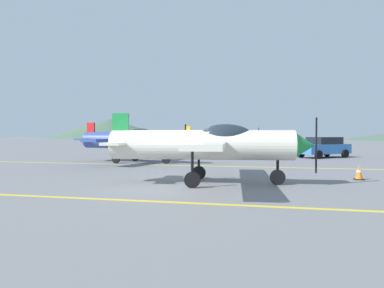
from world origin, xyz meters
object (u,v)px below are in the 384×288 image
car_sedan (323,147)px  airplane_far (219,138)px  airplane_mid (132,140)px  airplane_near (209,144)px  traffic_cone_front (359,173)px

car_sedan → airplane_far: bearing=154.2°
airplane_mid → car_sedan: bearing=30.9°
airplane_far → car_sedan: 9.88m
airplane_near → car_sedan: (6.22, 16.36, -0.65)m
traffic_cone_front → airplane_near: bearing=-156.6°
traffic_cone_front → airplane_mid: bearing=153.4°
airplane_mid → traffic_cone_front: airplane_mid is taller
airplane_mid → airplane_near: bearing=-52.6°
airplane_near → airplane_mid: size_ratio=1.00×
airplane_far → car_sedan: (8.87, -4.29, -0.65)m
airplane_far → traffic_cone_front: size_ratio=14.93×
airplane_near → car_sedan: airplane_near is taller
airplane_mid → airplane_far: bearing=71.6°
airplane_far → car_sedan: bearing=-25.8°
airplane_near → airplane_far: same height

